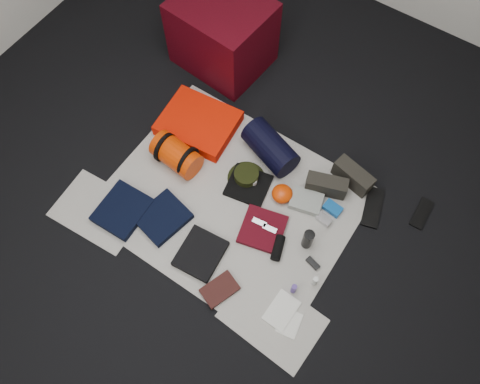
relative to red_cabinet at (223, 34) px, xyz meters
The scene contains 37 objects.
floor 1.28m from the red_cabinet, 53.17° to the right, with size 4.50×4.50×0.02m, color black.
newspaper_mat 1.27m from the red_cabinet, 53.17° to the right, with size 1.60×1.30×0.01m, color silver.
newspaper_sheet_front_left 1.57m from the red_cabinet, 88.28° to the right, with size 0.58×0.40×0.00m, color silver.
newspaper_sheet_front_right 2.07m from the red_cabinet, 46.99° to the right, with size 0.58×0.40×0.00m, color silver.
red_cabinet is the anchor object (origin of this frame).
sleeping_pad 0.70m from the red_cabinet, 71.16° to the right, with size 0.52×0.43×0.10m, color #F21C02.
stuff_sack 1.00m from the red_cabinet, 74.38° to the right, with size 0.20×0.20×0.34m, color red.
sack_strap_left 0.98m from the red_cabinet, 80.12° to the right, with size 0.22×0.22×0.03m, color black.
sack_strap_right 1.03m from the red_cabinet, 68.95° to the right, with size 0.22×0.22×0.03m, color black.
navy_duffel 0.96m from the red_cabinet, 35.07° to the right, with size 0.21×0.21×0.40m, color black.
boonie_brim 1.11m from the red_cabinet, 46.95° to the right, with size 0.26×0.26×0.01m, color black.
boonie_crown 1.10m from the red_cabinet, 46.95° to the right, with size 0.17×0.17×0.07m, color black.
hiking_boot_left 1.37m from the red_cabinet, 24.59° to the right, with size 0.27×0.10×0.14m, color #28251F.
hiking_boot_right 1.42m from the red_cabinet, 16.60° to the right, with size 0.29×0.11×0.14m, color #28251F.
flip_flop_left 1.67m from the red_cabinet, 17.64° to the right, with size 0.11×0.30×0.02m, color black.
flip_flop_right 1.91m from the red_cabinet, 10.79° to the right, with size 0.09×0.23×0.01m, color black.
trousers_navy_a 1.49m from the red_cabinet, 82.55° to the right, with size 0.29×0.34×0.05m, color black.
trousers_navy_b 1.44m from the red_cabinet, 71.71° to the right, with size 0.27×0.31×0.05m, color black.
trousers_charcoal 1.64m from the red_cabinet, 60.50° to the right, with size 0.26×0.30×0.05m, color black.
black_tshirt 1.17m from the red_cabinet, 46.78° to the right, with size 0.28×0.26×0.03m, color black.
red_shirt 1.50m from the red_cabinet, 45.33° to the right, with size 0.28×0.28×0.04m, color #4C0812.
orange_stuff_sack 1.30m from the red_cabinet, 37.25° to the right, with size 0.14×0.14×0.09m, color red.
first_aid_pouch 1.40m from the red_cabinet, 31.55° to the right, with size 0.21×0.16×0.05m, color gray.
water_bottle 1.65m from the red_cabinet, 36.25° to the right, with size 0.07×0.07×0.17m, color black.
speaker 1.64m from the red_cabinet, 42.93° to the right, with size 0.06×0.06×0.16m, color black.
compact_camera 1.56m from the red_cabinet, 29.80° to the right, with size 0.10×0.06×0.04m, color silver.
cyan_case 1.52m from the red_cabinet, 26.23° to the right, with size 0.12×0.08×0.04m, color #1055A1.
toiletry_purple 1.92m from the red_cabinet, 42.27° to the right, with size 0.03×0.03×0.10m, color #41277D.
toiletry_clear 1.91m from the red_cabinet, 38.02° to the right, with size 0.03×0.03×0.10m, color silver.
paperback_book 1.87m from the red_cabinet, 56.06° to the right, with size 0.14×0.22×0.03m, color black.
map_booklet 2.03m from the red_cabinet, 45.19° to the right, with size 0.15×0.22×0.01m, color white.
map_printout 2.11m from the red_cabinet, 44.38° to the right, with size 0.12×0.16×0.01m, color white.
sunglasses 1.80m from the red_cabinet, 36.73° to the right, with size 0.10×0.04×0.02m, color black.
key_cluster 1.53m from the red_cabinet, 84.30° to the right, with size 0.06×0.06×0.01m, color silver.
tape_roll 1.16m from the red_cabinet, 45.00° to the right, with size 0.05×0.05×0.04m, color silver.
energy_bar_a 1.45m from the red_cabinet, 45.90° to the right, with size 0.10×0.04×0.01m, color silver.
energy_bar_b 1.51m from the red_cabinet, 43.70° to the right, with size 0.10×0.04×0.01m, color silver.
Camera 1 is at (0.78, -1.05, 2.89)m, focal length 35.00 mm.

